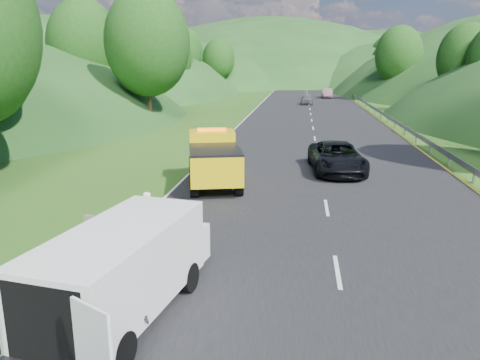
# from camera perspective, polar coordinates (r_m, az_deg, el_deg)

# --- Properties ---
(ground) EXTENTS (320.00, 320.00, 0.00)m
(ground) POSITION_cam_1_polar(r_m,az_deg,el_deg) (15.49, 0.03, -7.44)
(ground) COLOR #38661E
(ground) RESTS_ON ground
(road_surface) EXTENTS (14.00, 200.00, 0.02)m
(road_surface) POSITION_cam_1_polar(r_m,az_deg,el_deg) (54.61, 8.61, 7.94)
(road_surface) COLOR black
(road_surface) RESTS_ON ground
(guardrail) EXTENTS (0.06, 140.00, 1.52)m
(guardrail) POSITION_cam_1_polar(r_m,az_deg,el_deg) (67.57, 14.69, 8.78)
(guardrail) COLOR gray
(guardrail) RESTS_ON ground
(tree_line_left) EXTENTS (14.00, 140.00, 14.00)m
(tree_line_left) POSITION_cam_1_polar(r_m,az_deg,el_deg) (77.37, -8.42, 9.69)
(tree_line_left) COLOR #255218
(tree_line_left) RESTS_ON ground
(tree_line_right) EXTENTS (14.00, 140.00, 14.00)m
(tree_line_right) POSITION_cam_1_polar(r_m,az_deg,el_deg) (77.46, 23.46, 8.71)
(tree_line_right) COLOR #255218
(tree_line_right) RESTS_ON ground
(hills_backdrop) EXTENTS (201.00, 288.60, 44.00)m
(hills_backdrop) POSITION_cam_1_polar(r_m,az_deg,el_deg) (149.18, 9.33, 11.69)
(hills_backdrop) COLOR #2D5B23
(hills_backdrop) RESTS_ON ground
(tow_truck) EXTENTS (3.57, 6.36, 2.58)m
(tow_truck) POSITION_cam_1_polar(r_m,az_deg,el_deg) (22.28, -3.27, 2.60)
(tow_truck) COLOR black
(tow_truck) RESTS_ON ground
(white_van) EXTENTS (3.62, 6.50, 2.19)m
(white_van) POSITION_cam_1_polar(r_m,az_deg,el_deg) (10.97, -13.95, -10.27)
(white_van) COLOR black
(white_van) RESTS_ON ground
(woman) EXTENTS (0.48, 0.60, 1.51)m
(woman) POSITION_cam_1_polar(r_m,az_deg,el_deg) (16.26, -10.91, -6.65)
(woman) COLOR white
(woman) RESTS_ON ground
(child) EXTENTS (0.58, 0.47, 1.12)m
(child) POSITION_cam_1_polar(r_m,az_deg,el_deg) (14.42, -7.41, -9.26)
(child) COLOR #BEBF66
(child) RESTS_ON ground
(worker) EXTENTS (1.17, 0.93, 1.59)m
(worker) POSITION_cam_1_polar(r_m,az_deg,el_deg) (10.44, -13.90, -19.34)
(worker) COLOR black
(worker) RESTS_ON ground
(suitcase) EXTENTS (0.35, 0.22, 0.54)m
(suitcase) POSITION_cam_1_polar(r_m,az_deg,el_deg) (17.19, -17.88, -4.98)
(suitcase) COLOR #645D4B
(suitcase) RESTS_ON ground
(spare_tire) EXTENTS (0.66, 0.66, 0.20)m
(spare_tire) POSITION_cam_1_polar(r_m,az_deg,el_deg) (11.40, -12.69, -16.21)
(spare_tire) COLOR black
(spare_tire) RESTS_ON ground
(passing_suv) EXTENTS (3.10, 5.86, 1.57)m
(passing_suv) POSITION_cam_1_polar(r_m,az_deg,el_deg) (25.65, 11.63, 0.97)
(passing_suv) COLOR black
(passing_suv) RESTS_ON ground
(dist_car_a) EXTENTS (1.66, 4.13, 1.41)m
(dist_car_a) POSITION_cam_1_polar(r_m,az_deg,el_deg) (67.85, 8.15, 9.11)
(dist_car_a) COLOR #4B4A4F
(dist_car_a) RESTS_ON ground
(dist_car_b) EXTENTS (1.62, 4.64, 1.53)m
(dist_car_b) POSITION_cam_1_polar(r_m,az_deg,el_deg) (81.02, 10.54, 9.80)
(dist_car_b) COLOR brown
(dist_car_b) RESTS_ON ground
(dist_car_c) EXTENTS (1.94, 4.76, 1.38)m
(dist_car_c) POSITION_cam_1_polar(r_m,az_deg,el_deg) (109.10, 8.06, 10.93)
(dist_car_c) COLOR #AA5563
(dist_car_c) RESTS_ON ground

